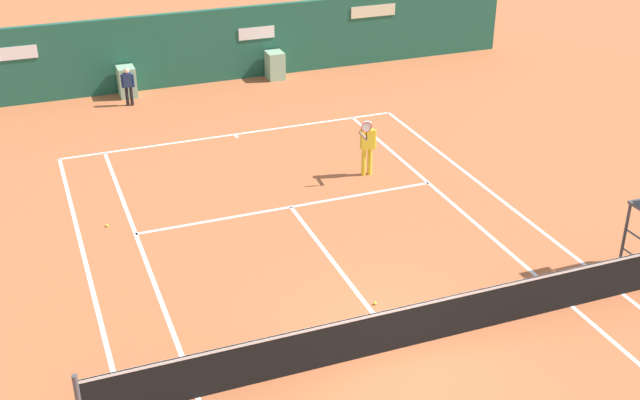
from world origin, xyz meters
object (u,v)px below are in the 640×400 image
player_on_baseline (367,143)px  tennis_ball_near_service_line (375,303)px  tennis_ball_mid_court (107,226)px  ball_kid_centre_post (128,84)px

player_on_baseline → tennis_ball_near_service_line: size_ratio=26.62×
tennis_ball_mid_court → ball_kid_centre_post: bearing=76.9°
player_on_baseline → ball_kid_centre_post: 9.58m
player_on_baseline → ball_kid_centre_post: (-5.24, 8.02, -0.20)m
player_on_baseline → ball_kid_centre_post: player_on_baseline is taller
tennis_ball_mid_court → tennis_ball_near_service_line: same height
tennis_ball_near_service_line → ball_kid_centre_post: bearing=101.3°
player_on_baseline → ball_kid_centre_post: bearing=-52.2°
ball_kid_centre_post → tennis_ball_near_service_line: 14.28m
tennis_ball_mid_court → tennis_ball_near_service_line: (4.77, -5.50, 0.00)m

